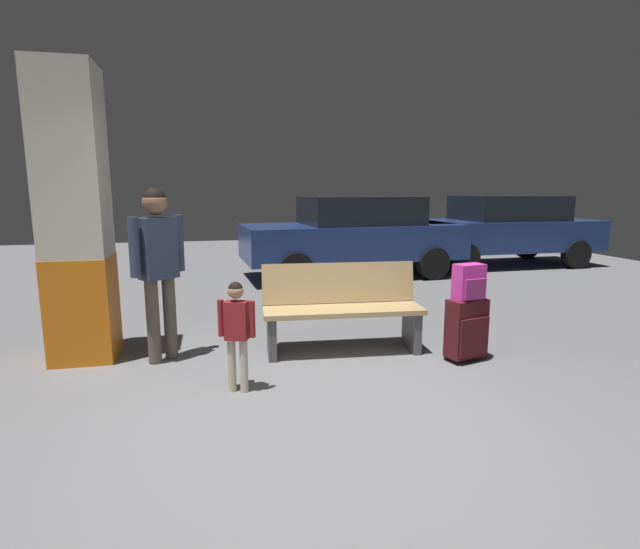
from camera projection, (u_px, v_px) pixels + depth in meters
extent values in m
cube|color=slate|center=(263.00, 304.00, 7.17)|extent=(18.00, 18.00, 0.10)
cube|color=orange|center=(83.00, 308.00, 4.64)|extent=(0.57, 0.57, 1.00)
cube|color=beige|center=(71.00, 163.00, 4.40)|extent=(0.56, 0.56, 1.76)
cube|color=tan|center=(343.00, 310.00, 4.80)|extent=(1.63, 0.56, 0.05)
cube|color=tan|center=(339.00, 283.00, 5.00)|extent=(1.60, 0.23, 0.42)
cube|color=#4C4C51|center=(272.00, 336.00, 4.73)|extent=(0.11, 0.40, 0.41)
cube|color=#4C4C51|center=(412.00, 330.00, 4.94)|extent=(0.11, 0.40, 0.41)
cube|color=#471419|center=(466.00, 328.00, 4.59)|extent=(0.42, 0.29, 0.56)
cube|color=#471419|center=(474.00, 337.00, 4.51)|extent=(0.34, 0.11, 0.36)
cube|color=#A5A5AA|center=(462.00, 299.00, 4.62)|extent=(0.14, 0.06, 0.02)
cylinder|color=black|center=(446.00, 358.00, 4.65)|extent=(0.03, 0.05, 0.04)
cylinder|color=black|center=(470.00, 353.00, 4.79)|extent=(0.03, 0.05, 0.04)
cube|color=#D833A5|center=(469.00, 282.00, 4.52)|extent=(0.30, 0.21, 0.34)
cube|color=#8E2B70|center=(475.00, 289.00, 4.44)|extent=(0.23, 0.07, 0.19)
cylinder|color=black|center=(470.00, 265.00, 4.49)|extent=(0.06, 0.03, 0.02)
cylinder|color=beige|center=(244.00, 366.00, 3.88)|extent=(0.07, 0.07, 0.44)
cylinder|color=beige|center=(232.00, 365.00, 3.90)|extent=(0.07, 0.07, 0.44)
cube|color=maroon|center=(236.00, 320.00, 3.83)|extent=(0.21, 0.17, 0.31)
cylinder|color=maroon|center=(252.00, 319.00, 3.80)|extent=(0.05, 0.05, 0.30)
cylinder|color=maroon|center=(221.00, 318.00, 3.84)|extent=(0.05, 0.05, 0.30)
sphere|color=#A87A5B|center=(236.00, 291.00, 3.78)|extent=(0.13, 0.13, 0.13)
sphere|color=black|center=(235.00, 289.00, 3.78)|extent=(0.12, 0.12, 0.12)
cylinder|color=#E5D84C|center=(232.00, 315.00, 3.92)|extent=(0.06, 0.06, 0.10)
cylinder|color=red|center=(232.00, 306.00, 3.91)|extent=(0.01, 0.01, 0.06)
cylinder|color=brown|center=(170.00, 318.00, 4.65)|extent=(0.12, 0.12, 0.81)
cylinder|color=brown|center=(153.00, 322.00, 4.51)|extent=(0.12, 0.12, 0.81)
cube|color=#2D3851|center=(158.00, 248.00, 4.46)|extent=(0.38, 0.36, 0.57)
cylinder|color=#2D3851|center=(179.00, 243.00, 4.64)|extent=(0.09, 0.09, 0.54)
cylinder|color=#2D3851|center=(134.00, 247.00, 4.27)|extent=(0.09, 0.09, 0.54)
sphere|color=brown|center=(155.00, 203.00, 4.39)|extent=(0.23, 0.23, 0.23)
sphere|color=black|center=(155.00, 199.00, 4.38)|extent=(0.21, 0.21, 0.21)
cube|color=navy|center=(352.00, 241.00, 9.13)|extent=(4.21, 1.98, 0.64)
cube|color=black|center=(360.00, 210.00, 9.08)|extent=(2.20, 1.68, 0.52)
cylinder|color=black|center=(296.00, 270.00, 8.08)|extent=(0.61, 0.24, 0.60)
cylinder|color=black|center=(277.00, 257.00, 9.59)|extent=(0.61, 0.24, 0.60)
cylinder|color=black|center=(433.00, 263.00, 8.81)|extent=(0.61, 0.24, 0.60)
cylinder|color=black|center=(395.00, 253.00, 10.32)|extent=(0.61, 0.24, 0.60)
cube|color=navy|center=(500.00, 235.00, 10.47)|extent=(4.12, 1.75, 0.64)
cube|color=black|center=(508.00, 208.00, 10.41)|extent=(2.12, 1.56, 0.52)
cylinder|color=black|center=(464.00, 258.00, 9.48)|extent=(0.60, 0.21, 0.60)
cylinder|color=black|center=(428.00, 249.00, 11.01)|extent=(0.60, 0.21, 0.60)
cylinder|color=black|center=(576.00, 254.00, 10.07)|extent=(0.60, 0.21, 0.60)
cylinder|color=black|center=(527.00, 246.00, 11.60)|extent=(0.60, 0.21, 0.60)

